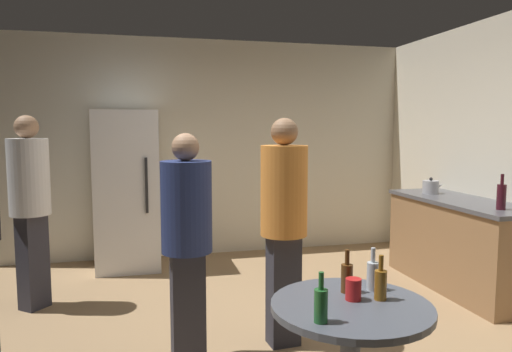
% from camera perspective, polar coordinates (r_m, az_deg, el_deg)
% --- Properties ---
extents(ground_plane, '(5.20, 5.20, 0.10)m').
position_cam_1_polar(ground_plane, '(3.72, -0.12, -20.44)').
color(ground_plane, '#9E7C56').
extents(wall_back, '(5.32, 0.06, 2.70)m').
position_cam_1_polar(wall_back, '(5.93, -6.06, 3.38)').
color(wall_back, silver).
rests_on(wall_back, ground_plane).
extents(refrigerator, '(0.70, 0.68, 1.80)m').
position_cam_1_polar(refrigerator, '(5.50, -15.45, -1.70)').
color(refrigerator, white).
rests_on(refrigerator, ground_plane).
extents(kitchen_counter, '(0.64, 1.72, 0.90)m').
position_cam_1_polar(kitchen_counter, '(5.12, 23.76, -7.62)').
color(kitchen_counter, olive).
rests_on(kitchen_counter, ground_plane).
extents(kettle, '(0.24, 0.17, 0.18)m').
position_cam_1_polar(kettle, '(5.37, 20.62, -1.26)').
color(kettle, '#B2B2B7').
rests_on(kettle, kitchen_counter).
extents(wine_bottle_on_counter, '(0.08, 0.08, 0.31)m').
position_cam_1_polar(wine_bottle_on_counter, '(4.54, 27.84, -2.19)').
color(wine_bottle_on_counter, '#3F141E').
rests_on(wine_bottle_on_counter, kitchen_counter).
extents(foreground_table, '(0.80, 0.80, 0.73)m').
position_cam_1_polar(foreground_table, '(2.47, 11.54, -17.31)').
color(foreground_table, '#4C515B').
rests_on(foreground_table, ground_plane).
extents(beer_bottle_amber, '(0.06, 0.06, 0.23)m').
position_cam_1_polar(beer_bottle_amber, '(2.49, 15.01, -12.61)').
color(beer_bottle_amber, '#8C5919').
rests_on(beer_bottle_amber, foreground_table).
extents(beer_bottle_brown, '(0.06, 0.06, 0.23)m').
position_cam_1_polar(beer_bottle_brown, '(2.55, 11.06, -12.03)').
color(beer_bottle_brown, '#593314').
rests_on(beer_bottle_brown, foreground_table).
extents(beer_bottle_green, '(0.06, 0.06, 0.23)m').
position_cam_1_polar(beer_bottle_green, '(2.17, 7.95, -15.27)').
color(beer_bottle_green, '#26662D').
rests_on(beer_bottle_green, foreground_table).
extents(beer_bottle_clear, '(0.06, 0.06, 0.23)m').
position_cam_1_polar(beer_bottle_clear, '(2.62, 14.09, -11.64)').
color(beer_bottle_clear, silver).
rests_on(beer_bottle_clear, foreground_table).
extents(plastic_cup_red, '(0.08, 0.08, 0.11)m').
position_cam_1_polar(plastic_cup_red, '(2.46, 11.83, -13.42)').
color(plastic_cup_red, red).
rests_on(plastic_cup_red, foreground_table).
extents(person_in_white_shirt, '(0.48, 0.48, 1.71)m').
position_cam_1_polar(person_in_white_shirt, '(4.53, -25.95, -2.30)').
color(person_in_white_shirt, '#2D2D38').
rests_on(person_in_white_shirt, ground_plane).
extents(person_in_orange_shirt, '(0.37, 0.37, 1.67)m').
position_cam_1_polar(person_in_orange_shirt, '(3.39, 3.43, -4.68)').
color(person_in_orange_shirt, '#2D2D38').
rests_on(person_in_orange_shirt, ground_plane).
extents(person_in_navy_shirt, '(0.36, 0.36, 1.57)m').
position_cam_1_polar(person_in_navy_shirt, '(3.17, -8.48, -6.70)').
color(person_in_navy_shirt, '#2D2D38').
rests_on(person_in_navy_shirt, ground_plane).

